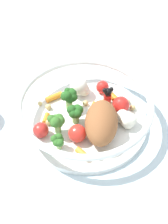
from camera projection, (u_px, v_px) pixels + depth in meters
The scene contains 2 objects.
ground_plane at pixel (89, 123), 0.56m from camera, with size 2.40×2.40×0.00m, color silver.
food_container at pixel (88, 113), 0.53m from camera, with size 0.25×0.25×0.07m.
Camera 1 is at (-0.33, -0.14, 0.42)m, focal length 45.83 mm.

